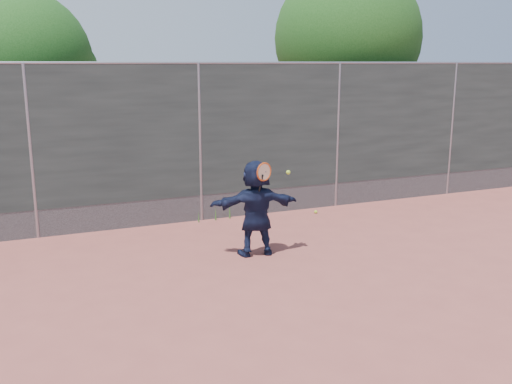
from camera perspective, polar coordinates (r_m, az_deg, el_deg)
name	(u,v)px	position (r m, az deg, el deg)	size (l,w,h in m)	color
ground	(276,282)	(8.09, 1.96, -8.99)	(80.00, 80.00, 0.00)	#9E4C42
player	(256,208)	(8.99, 0.00, -1.59)	(1.42, 0.45, 1.54)	#131A36
ball_ground	(316,212)	(11.69, 5.99, -1.98)	(0.07, 0.07, 0.07)	#B1DE31
fence	(200,139)	(10.89, -5.64, 5.25)	(20.00, 0.06, 3.03)	#38423D
swing_action	(266,173)	(8.72, 1.04, 1.91)	(0.62, 0.15, 0.51)	#C24412
tree_right	(353,42)	(14.82, 9.64, 14.53)	(3.78, 3.60, 5.39)	#382314
tree_left	(29,66)	(13.39, -21.77, 11.65)	(3.15, 3.00, 4.53)	#382314
weed_clump	(218,213)	(11.15, -3.85, -2.13)	(0.68, 0.07, 0.30)	#387226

